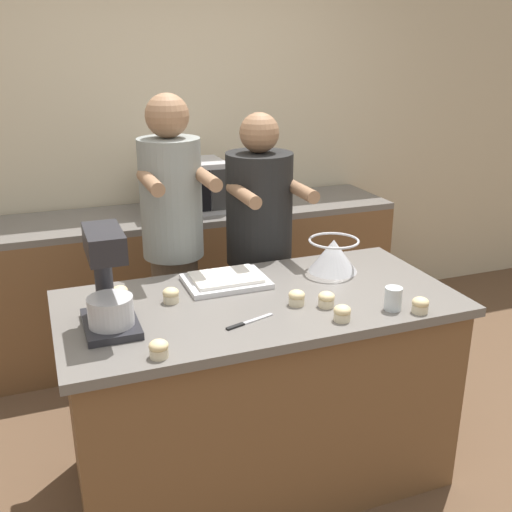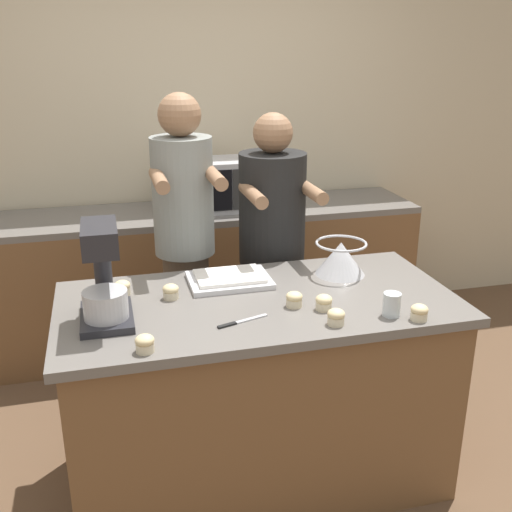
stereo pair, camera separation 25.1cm
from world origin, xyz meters
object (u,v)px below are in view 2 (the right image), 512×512
object	(u,v)px
cupcake_0	(145,343)
cupcake_4	(122,288)
stand_mixer	(103,280)
cupcake_1	(336,317)
person_right	(272,259)
knife	(239,322)
cupcake_6	(294,299)
cupcake_5	(419,312)
baking_tray	(229,279)
person_left	(185,253)
mixing_bowl	(341,257)
drinking_glass	(392,304)
cupcake_2	(171,291)
microwave_oven	(207,185)
cupcake_3	(324,302)

from	to	relation	value
cupcake_0	cupcake_4	size ratio (longest dim) A/B	1.00
stand_mixer	cupcake_1	xyz separation A→B (m)	(0.85, -0.26, -0.14)
cupcake_1	cupcake_4	distance (m)	0.93
person_right	cupcake_1	xyz separation A→B (m)	(-0.01, -0.94, 0.10)
knife	cupcake_6	bearing A→B (deg)	19.89
cupcake_4	cupcake_5	bearing A→B (deg)	-26.16
baking_tray	person_right	bearing A→B (deg)	52.52
cupcake_6	baking_tray	bearing A→B (deg)	122.37
person_left	mixing_bowl	xyz separation A→B (m)	(0.67, -0.44, 0.07)
drinking_glass	knife	xyz separation A→B (m)	(-0.60, 0.09, -0.04)
cupcake_2	cupcake_1	bearing A→B (deg)	-34.92
cupcake_5	person_left	bearing A→B (deg)	128.32
cupcake_5	cupcake_6	bearing A→B (deg)	150.76
person_left	stand_mixer	world-z (taller)	person_left
mixing_bowl	cupcake_0	size ratio (longest dim) A/B	3.50
mixing_bowl	knife	distance (m)	0.70
mixing_bowl	cupcake_1	world-z (taller)	mixing_bowl
person_right	cupcake_5	world-z (taller)	person_right
mixing_bowl	microwave_oven	xyz separation A→B (m)	(-0.41, 1.24, 0.09)
cupcake_6	drinking_glass	bearing A→B (deg)	-27.28
stand_mixer	cupcake_2	xyz separation A→B (m)	(0.27, 0.15, -0.14)
knife	cupcake_0	world-z (taller)	cupcake_0
mixing_bowl	microwave_oven	world-z (taller)	microwave_oven
person_right	cupcake_6	bearing A→B (deg)	-99.12
microwave_oven	cupcake_3	world-z (taller)	microwave_oven
drinking_glass	cupcake_2	distance (m)	0.92
cupcake_0	cupcake_3	distance (m)	0.75
drinking_glass	cupcake_1	world-z (taller)	drinking_glass
microwave_oven	cupcake_1	size ratio (longest dim) A/B	7.35
mixing_bowl	cupcake_5	size ratio (longest dim) A/B	3.50
microwave_oven	cupcake_5	distance (m)	1.86
person_left	drinking_glass	size ratio (longest dim) A/B	17.93
stand_mixer	cupcake_3	world-z (taller)	stand_mixer
microwave_oven	cupcake_6	world-z (taller)	microwave_oven
person_left	stand_mixer	bearing A→B (deg)	-120.80
microwave_oven	cupcake_4	xyz separation A→B (m)	(-0.59, -1.23, -0.14)
cupcake_1	cupcake_2	world-z (taller)	same
cupcake_2	cupcake_4	bearing A→B (deg)	154.42
person_right	stand_mixer	bearing A→B (deg)	-141.80
cupcake_1	cupcake_5	distance (m)	0.33
stand_mixer	mixing_bowl	xyz separation A→B (m)	(1.07, 0.24, -0.09)
cupcake_1	cupcake_3	bearing A→B (deg)	88.72
stand_mixer	cupcake_4	distance (m)	0.29
cupcake_6	person_left	bearing A→B (deg)	114.83
microwave_oven	person_right	bearing A→B (deg)	-75.77
cupcake_0	cupcake_6	world-z (taller)	same
cupcake_1	cupcake_3	distance (m)	0.14
cupcake_4	drinking_glass	bearing A→B (deg)	-25.19
drinking_glass	knife	world-z (taller)	drinking_glass
microwave_oven	drinking_glass	size ratio (longest dim) A/B	5.28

